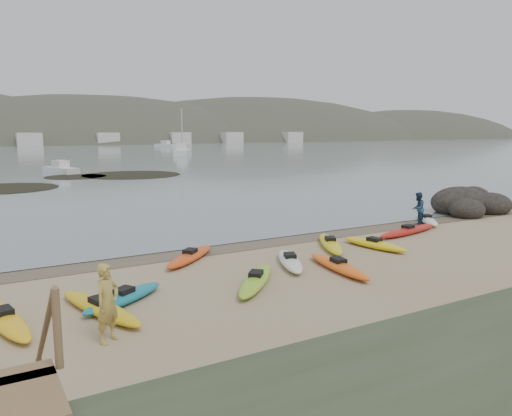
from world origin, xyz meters
TOP-DOWN VIEW (x-y plane):
  - ground at (0.00, 0.00)m, footprint 600.00×600.00m
  - wet_sand at (0.00, -0.30)m, footprint 60.00×60.00m
  - kayaks at (-0.96, -3.86)m, footprint 22.55×8.37m
  - person_west at (-8.39, -7.56)m, footprint 0.83×0.77m
  - person_east at (9.40, -0.80)m, footprint 1.02×0.94m
  - rock_cluster at (15.18, 0.39)m, footprint 5.42×4.01m
  - kelp_mats at (-0.67, 32.83)m, footprint 22.54×16.83m
  - moored_boats at (-0.98, 82.00)m, footprint 75.48×83.11m
  - far_hills at (39.38, 193.97)m, footprint 550.00×135.00m
  - far_town at (6.00, 145.00)m, footprint 199.00×5.00m

SIDE VIEW (x-z plane):
  - far_hills at x=39.38m, z-range -55.93..24.07m
  - ground at x=0.00m, z-range 0.00..0.00m
  - wet_sand at x=0.00m, z-range 0.00..0.00m
  - kelp_mats at x=-0.67m, z-range 0.01..0.05m
  - kayaks at x=-0.96m, z-range 0.00..0.34m
  - rock_cluster at x=15.18m, z-range -0.70..1.20m
  - moored_boats at x=-0.98m, z-range -0.08..1.22m
  - person_east at x=9.40m, z-range 0.00..1.70m
  - person_west at x=-8.39m, z-range 0.00..1.90m
  - far_town at x=6.00m, z-range 0.00..4.00m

